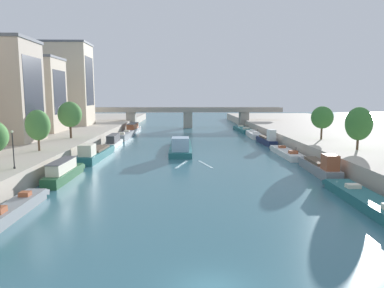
% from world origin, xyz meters
% --- Properties ---
extents(quay_left, '(36.00, 170.00, 2.48)m').
position_xyz_m(quay_left, '(-36.16, 55.00, 1.24)').
color(quay_left, '#B7AD9E').
rests_on(quay_left, ground).
extents(quay_right, '(36.00, 170.00, 2.48)m').
position_xyz_m(quay_right, '(36.16, 55.00, 1.24)').
color(quay_right, '#B7AD9E').
rests_on(quay_right, ground).
extents(barge_midriver, '(3.97, 19.97, 3.21)m').
position_xyz_m(barge_midriver, '(-1.99, 47.24, 0.92)').
color(barge_midriver, '#23666B').
rests_on(barge_midriver, ground).
extents(wake_behind_barge, '(5.60, 5.87, 0.03)m').
position_xyz_m(wake_behind_barge, '(0.00, 34.54, 0.01)').
color(wake_behind_barge, '#AAD6E0').
rests_on(wake_behind_barge, ground).
extents(moored_boat_left_gap_after, '(1.92, 10.41, 2.15)m').
position_xyz_m(moored_boat_left_gap_after, '(-16.16, 12.80, 0.56)').
color(moored_boat_left_gap_after, gray).
rests_on(moored_boat_left_gap_after, ground).
extents(moored_boat_left_upstream, '(2.08, 10.77, 2.53)m').
position_xyz_m(moored_boat_left_upstream, '(-16.15, 25.15, 1.06)').
color(moored_boat_left_upstream, '#235633').
rests_on(moored_boat_left_upstream, ground).
extents(moored_boat_left_end, '(3.28, 14.53, 2.97)m').
position_xyz_m(moored_boat_left_end, '(-15.85, 39.61, 0.93)').
color(moored_boat_left_end, '#23666B').
rests_on(moored_boat_left_end, ground).
extents(moored_boat_left_lone, '(2.03, 10.76, 2.48)m').
position_xyz_m(moored_boat_left_lone, '(-15.65, 53.90, 1.03)').
color(moored_boat_left_lone, silver).
rests_on(moored_boat_left_lone, ground).
extents(moored_boat_left_midway, '(2.90, 13.16, 2.45)m').
position_xyz_m(moored_boat_left_midway, '(-15.64, 67.53, 0.71)').
color(moored_boat_left_midway, gray).
rests_on(moored_boat_left_midway, ground).
extents(moored_boat_left_far, '(2.87, 14.28, 2.54)m').
position_xyz_m(moored_boat_left_far, '(-15.80, 82.65, 1.06)').
color(moored_boat_left_far, gray).
rests_on(moored_boat_left_far, ground).
extents(moored_boat_right_near, '(2.94, 14.95, 2.10)m').
position_xyz_m(moored_boat_right_near, '(15.61, 14.06, 0.52)').
color(moored_boat_right_near, '#23666B').
rests_on(moored_boat_right_near, ground).
extents(moored_boat_right_downstream, '(2.54, 11.92, 3.12)m').
position_xyz_m(moored_boat_right_downstream, '(16.52, 27.76, 0.95)').
color(moored_boat_right_downstream, gray).
rests_on(moored_boat_right_downstream, ground).
extents(moored_boat_right_midway, '(2.54, 13.45, 2.08)m').
position_xyz_m(moored_boat_right_midway, '(16.24, 42.02, 0.52)').
color(moored_boat_right_midway, silver).
rests_on(moored_boat_right_midway, ground).
extents(moored_boat_right_upstream, '(2.17, 11.44, 3.47)m').
position_xyz_m(moored_boat_right_upstream, '(16.26, 55.99, 1.01)').
color(moored_boat_right_upstream, '#1E284C').
rests_on(moored_boat_right_upstream, ground).
extents(moored_boat_right_lone, '(2.86, 12.12, 2.30)m').
position_xyz_m(moored_boat_right_lone, '(16.12, 69.55, 0.63)').
color(moored_boat_right_lone, silver).
rests_on(moored_boat_right_lone, ground).
extents(moored_boat_right_far, '(3.58, 16.39, 2.10)m').
position_xyz_m(moored_boat_right_far, '(15.93, 84.42, 0.53)').
color(moored_boat_right_far, '#23666B').
rests_on(moored_boat_right_far, ground).
extents(tree_left_end_of_row, '(3.38, 3.38, 5.80)m').
position_xyz_m(tree_left_end_of_row, '(-21.98, 32.57, 6.12)').
color(tree_left_end_of_row, brown).
rests_on(tree_left_end_of_row, quay_left).
extents(tree_left_second, '(4.28, 4.28, 6.70)m').
position_xyz_m(tree_left_second, '(-22.26, 47.66, 6.84)').
color(tree_left_second, brown).
rests_on(tree_left_second, quay_left).
extents(tree_right_far, '(3.72, 3.72, 6.18)m').
position_xyz_m(tree_right_far, '(23.69, 32.37, 6.25)').
color(tree_right_far, brown).
rests_on(tree_right_far, quay_right).
extents(tree_right_past_mid, '(3.84, 3.84, 5.92)m').
position_xyz_m(tree_right_past_mid, '(23.23, 44.53, 6.40)').
color(tree_right_past_mid, brown).
rests_on(tree_right_past_mid, quay_right).
extents(lamppost_left_bank, '(0.28, 0.28, 4.13)m').
position_xyz_m(lamppost_left_bank, '(-19.65, 20.23, 4.76)').
color(lamppost_left_bank, black).
rests_on(lamppost_left_bank, quay_left).
extents(building_left_tall, '(10.72, 9.71, 15.94)m').
position_xyz_m(building_left_tall, '(-33.12, 59.47, 10.46)').
color(building_left_tall, '#B2A38E').
rests_on(building_left_tall, quay_left).
extents(building_left_corner, '(14.45, 9.50, 21.45)m').
position_xyz_m(building_left_corner, '(-33.12, 77.05, 13.22)').
color(building_left_corner, beige).
rests_on(building_left_corner, quay_left).
extents(bridge_far, '(60.32, 4.40, 6.55)m').
position_xyz_m(bridge_far, '(0.00, 95.73, 4.17)').
color(bridge_far, gray).
rests_on(bridge_far, ground).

